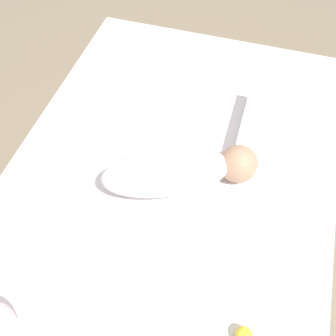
{
  "coord_description": "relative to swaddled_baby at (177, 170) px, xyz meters",
  "views": [
    {
      "loc": [
        -0.71,
        -0.2,
        1.22
      ],
      "look_at": [
        -0.03,
        0.0,
        0.24
      ],
      "focal_mm": 42.0,
      "sensor_mm": 36.0,
      "label": 1
    }
  ],
  "objects": [
    {
      "name": "ground_plane",
      "position": [
        0.04,
        0.03,
        -0.26
      ],
      "size": [
        12.0,
        12.0,
        0.0
      ],
      "primitive_type": "plane",
      "color": "#7A6B56"
    },
    {
      "name": "swaddled_baby",
      "position": [
        0.0,
        0.0,
        0.0
      ],
      "size": [
        0.31,
        0.48,
        0.13
      ],
      "rotation": [
        0.0,
        0.0,
        5.15
      ],
      "color": "white",
      "rests_on": "bed_mattress"
    },
    {
      "name": "bed_mattress",
      "position": [
        0.04,
        0.03,
        -0.16
      ],
      "size": [
        1.47,
        1.04,
        0.19
      ],
      "color": "white",
      "rests_on": "ground_plane"
    },
    {
      "name": "pillow",
      "position": [
        0.27,
        -0.3,
        -0.03
      ],
      "size": [
        0.3,
        0.3,
        0.08
      ],
      "color": "white",
      "rests_on": "bed_mattress"
    }
  ]
}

